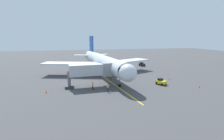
% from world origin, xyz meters
% --- Properties ---
extents(ground_plane, '(220.00, 220.00, 0.00)m').
position_xyz_m(ground_plane, '(0.00, 0.00, 0.00)').
color(ground_plane, '#424244').
extents(apron_lead_in_line, '(3.06, 39.92, 0.01)m').
position_xyz_m(apron_lead_in_line, '(1.85, 6.83, 0.01)').
color(apron_lead_in_line, yellow).
rests_on(apron_lead_in_line, ground).
extents(airplane, '(34.72, 40.35, 11.50)m').
position_xyz_m(airplane, '(1.87, 0.55, 4.00)').
color(airplane, silver).
rests_on(airplane, ground).
extents(jet_bridge, '(11.49, 3.63, 5.40)m').
position_xyz_m(jet_bridge, '(6.43, 12.18, 3.76)').
color(jet_bridge, '#B7B7BC').
rests_on(jet_bridge, ground).
extents(ground_crew_marshaller, '(0.41, 0.47, 1.71)m').
position_xyz_m(ground_crew_marshaller, '(4.44, 17.58, 0.89)').
color(ground_crew_marshaller, '#23232D').
rests_on(ground_crew_marshaller, ground).
extents(ground_crew_wing_walker, '(0.35, 0.45, 1.71)m').
position_xyz_m(ground_crew_wing_walker, '(7.22, 15.35, 0.89)').
color(ground_crew_wing_walker, '#23232D').
rests_on(ground_crew_wing_walker, ground).
extents(ground_crew_loader, '(0.46, 0.37, 1.71)m').
position_xyz_m(ground_crew_loader, '(1.14, 6.90, 0.89)').
color(ground_crew_loader, '#23232D').
rests_on(ground_crew_loader, ground).
extents(tug_near_nose, '(2.00, 2.58, 1.50)m').
position_xyz_m(tug_near_nose, '(-16.30, -13.42, 0.70)').
color(tug_near_nose, black).
rests_on(tug_near_nose, ground).
extents(tug_portside, '(2.29, 2.70, 1.50)m').
position_xyz_m(tug_portside, '(-9.27, 14.75, 0.70)').
color(tug_portside, yellow).
rests_on(tug_portside, ground).
extents(safety_cone_nose_left, '(0.32, 0.32, 0.55)m').
position_xyz_m(safety_cone_nose_left, '(-9.40, 15.07, 0.28)').
color(safety_cone_nose_left, '#F2590F').
rests_on(safety_cone_nose_left, ground).
extents(safety_cone_nose_right, '(0.32, 0.32, 0.55)m').
position_xyz_m(safety_cone_nose_right, '(16.76, 15.38, 0.28)').
color(safety_cone_nose_right, '#F2590F').
rests_on(safety_cone_nose_right, ground).
extents(safety_cone_wing_port, '(0.32, 0.32, 0.55)m').
position_xyz_m(safety_cone_wing_port, '(-13.89, 10.59, 0.28)').
color(safety_cone_wing_port, '#F2590F').
rests_on(safety_cone_wing_port, ground).
extents(safety_cone_wing_starboard, '(0.32, 0.32, 0.55)m').
position_xyz_m(safety_cone_wing_starboard, '(-16.20, 19.53, 0.28)').
color(safety_cone_wing_starboard, '#F2590F').
rests_on(safety_cone_wing_starboard, ground).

